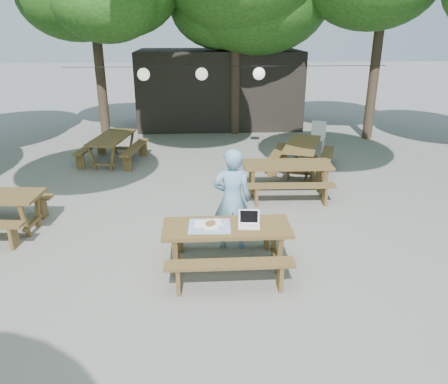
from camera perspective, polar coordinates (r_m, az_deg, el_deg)
ground at (r=7.46m, az=-0.42°, el=-8.62°), size 80.00×80.00×0.00m
pavilion at (r=17.15m, az=-0.67°, el=13.41°), size 6.00×3.00×2.80m
main_picnic_table at (r=7.00m, az=0.35°, el=-7.13°), size 2.00×1.58×0.75m
picnic_table_ne at (r=10.12m, az=8.14°, el=1.78°), size 2.03×1.64×0.75m
picnic_table_far_w at (r=12.83m, az=-14.32°, el=5.49°), size 1.89×2.15×0.75m
picnic_table_far_e at (r=11.89m, az=10.10°, el=4.61°), size 2.13×2.33×0.75m
woman at (r=7.45m, az=1.07°, el=-0.99°), size 0.67×0.45×1.80m
plastic_chair at (r=13.93m, az=12.06°, el=6.34°), size 0.57×0.57×0.90m
laptop at (r=6.85m, az=3.28°, el=-3.90°), size 0.35×0.29×0.24m
tabletop_clutter at (r=6.83m, az=-1.89°, el=-4.39°), size 0.67×0.58×0.08m
paper_lanterns at (r=12.54m, az=-2.87°, el=15.16°), size 9.00×0.34×0.38m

